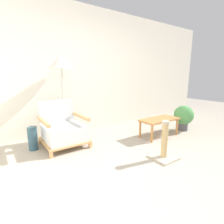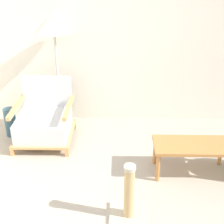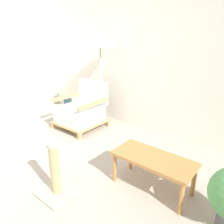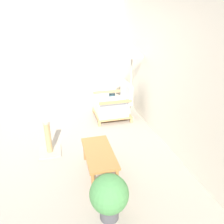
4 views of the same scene
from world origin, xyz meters
The scene contains 9 objects.
ground_plane centered at (0.00, 0.00, 0.00)m, with size 14.00×14.00×0.00m, color #A89E8E.
wall_back centered at (0.00, 2.34, 1.35)m, with size 8.00×0.06×2.70m.
wall_left centered at (-2.36, 0.50, 1.35)m, with size 0.06×8.00×2.70m.
armchair centered at (-0.83, 1.67, 0.29)m, with size 0.73×0.75×0.79m.
floor_lamp centered at (-0.68, 2.02, 1.44)m, with size 0.48×0.48×1.61m.
coffee_table centered at (0.96, 1.00, 0.32)m, with size 0.85×0.40×0.38m.
vase centered at (-1.32, 1.78, 0.20)m, with size 0.15×0.15×0.40m, color #2D4C5B.
potted_plant centered at (1.73, 0.96, 0.33)m, with size 0.44×0.44×0.57m.
scratching_post centered at (0.24, 0.29, 0.19)m, with size 0.36×0.36×0.59m.
Camera 4 is at (3.48, 0.54, 2.15)m, focal length 35.00 mm.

